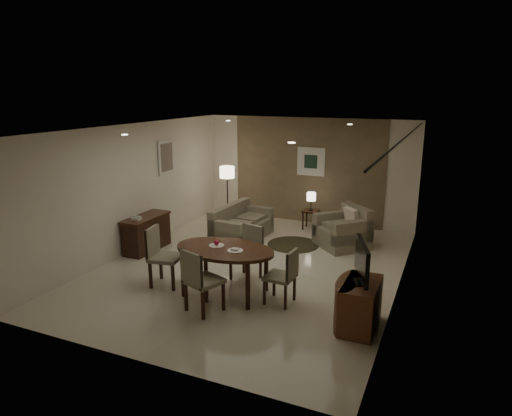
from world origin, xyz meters
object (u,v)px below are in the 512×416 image
at_px(console_desk, 147,233).
at_px(armchair, 342,227).
at_px(tv_cabinet, 361,305).
at_px(side_table, 311,220).
at_px(sofa, 242,223).
at_px(chair_right, 280,276).
at_px(chair_far, 246,254).
at_px(floor_lamp, 227,195).
at_px(chair_near, 204,280).
at_px(chair_left, 166,257).
at_px(dining_table, 225,271).

distance_m(console_desk, armchair, 4.26).
bearing_deg(tv_cabinet, side_table, 115.52).
relative_size(sofa, side_table, 3.47).
bearing_deg(tv_cabinet, chair_right, 168.22).
xyz_separation_m(chair_far, floor_lamp, (-1.95, 3.09, 0.26)).
distance_m(console_desk, chair_far, 2.68).
xyz_separation_m(chair_right, floor_lamp, (-2.86, 3.74, 0.28)).
relative_size(chair_far, floor_lamp, 0.66).
distance_m(console_desk, chair_near, 3.22).
bearing_deg(tv_cabinet, chair_left, 177.73).
bearing_deg(chair_near, sofa, -53.91).
height_order(chair_far, floor_lamp, floor_lamp).
bearing_deg(tv_cabinet, dining_table, 174.24).
bearing_deg(side_table, tv_cabinet, -64.48).
xyz_separation_m(side_table, floor_lamp, (-2.13, -0.36, 0.50)).
distance_m(console_desk, dining_table, 2.86).
distance_m(sofa, side_table, 1.85).
height_order(chair_left, floor_lamp, floor_lamp).
distance_m(chair_far, side_table, 3.46).
xyz_separation_m(console_desk, dining_table, (2.56, -1.26, 0.03)).
relative_size(tv_cabinet, chair_right, 0.97).
distance_m(chair_right, armchair, 3.12).
bearing_deg(floor_lamp, console_desk, -104.93).
relative_size(chair_near, chair_left, 0.98).
distance_m(sofa, armchair, 2.28).
bearing_deg(armchair, console_desk, -109.40).
xyz_separation_m(chair_left, armchair, (2.38, 3.25, -0.08)).
bearing_deg(chair_near, floor_lamp, -46.94).
xyz_separation_m(tv_cabinet, chair_far, (-2.27, 0.94, 0.14)).
height_order(chair_near, sofa, chair_near).
bearing_deg(floor_lamp, chair_near, -67.20).
distance_m(chair_near, side_table, 4.85).
bearing_deg(dining_table, console_desk, 153.70).
bearing_deg(chair_near, tv_cabinet, -148.74).
distance_m(dining_table, chair_near, 0.70).
relative_size(tv_cabinet, chair_far, 0.92).
bearing_deg(chair_left, dining_table, -95.07).
xyz_separation_m(tv_cabinet, floor_lamp, (-4.22, 4.02, 0.39)).
bearing_deg(sofa, armchair, -76.52).
bearing_deg(chair_far, floor_lamp, 134.84).
height_order(dining_table, floor_lamp, floor_lamp).
distance_m(tv_cabinet, side_table, 4.85).
distance_m(chair_right, sofa, 3.34).
bearing_deg(armchair, sofa, -125.75).
relative_size(chair_far, chair_left, 0.93).
bearing_deg(dining_table, sofa, 109.61).
relative_size(tv_cabinet, dining_table, 0.52).
bearing_deg(chair_near, dining_table, -70.18).
height_order(dining_table, chair_left, chair_left).
relative_size(tv_cabinet, chair_left, 0.85).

